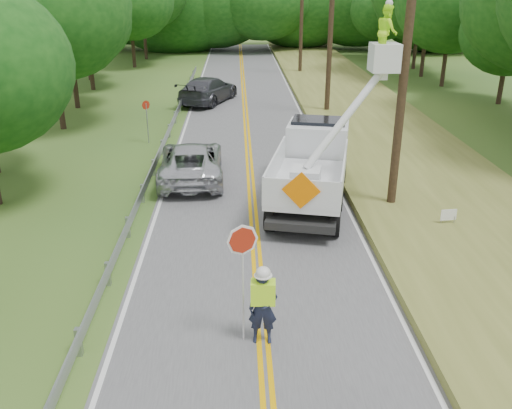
{
  "coord_description": "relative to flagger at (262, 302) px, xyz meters",
  "views": [
    {
      "loc": [
        -0.54,
        -9.1,
        7.78
      ],
      "look_at": [
        0.0,
        6.0,
        1.5
      ],
      "focal_mm": 38.33,
      "sensor_mm": 36.0,
      "label": 1
    }
  ],
  "objects": [
    {
      "name": "treeline_right",
      "position": [
        15.78,
        23.3,
        5.3
      ],
      "size": [
        11.27,
        52.31,
        11.54
      ],
      "color": "#332319",
      "rests_on": "ground"
    },
    {
      "name": "treeline_left",
      "position": [
        -10.22,
        28.68,
        4.67
      ],
      "size": [
        10.39,
        55.42,
        11.0
      ],
      "color": "#332319",
      "rests_on": "ground"
    },
    {
      "name": "tall_grass_verge",
      "position": [
        7.12,
        12.66,
        -0.91
      ],
      "size": [
        7.0,
        96.0,
        0.3
      ],
      "primitive_type": "cube",
      "color": "brown",
      "rests_on": "ground"
    },
    {
      "name": "ground",
      "position": [
        0.02,
        -1.34,
        -1.06
      ],
      "size": [
        140.0,
        140.0,
        0.0
      ],
      "primitive_type": "plane",
      "color": "#2C5321",
      "rests_on": "ground"
    },
    {
      "name": "yard_sign",
      "position": [
        6.39,
        5.73,
        -0.5
      ],
      "size": [
        0.54,
        0.09,
        0.78
      ],
      "color": "white",
      "rests_on": "ground"
    },
    {
      "name": "suv_darkgrey",
      "position": [
        -2.41,
        26.27,
        -0.19
      ],
      "size": [
        4.32,
        6.3,
        1.69
      ],
      "primitive_type": "imported",
      "rotation": [
        0.0,
        0.0,
        2.77
      ],
      "color": "#3E3F47",
      "rests_on": "road"
    },
    {
      "name": "treeline_horizon",
      "position": [
        0.61,
        55.0,
        4.44
      ],
      "size": [
        56.29,
        14.86,
        12.17
      ],
      "color": "#114110",
      "rests_on": "ground"
    },
    {
      "name": "bucket_truck",
      "position": [
        2.54,
        9.23,
        0.52
      ],
      "size": [
        4.55,
        7.56,
        7.01
      ],
      "color": "black",
      "rests_on": "road"
    },
    {
      "name": "flagger",
      "position": [
        0.0,
        0.0,
        0.0
      ],
      "size": [
        1.13,
        0.46,
        2.93
      ],
      "color": "#191E33",
      "rests_on": "road"
    },
    {
      "name": "road",
      "position": [
        0.02,
        12.66,
        -1.05
      ],
      "size": [
        7.2,
        96.0,
        0.03
      ],
      "color": "#504F52",
      "rests_on": "ground"
    },
    {
      "name": "suv_silver",
      "position": [
        -2.42,
        11.13,
        -0.28
      ],
      "size": [
        2.78,
        5.6,
        1.53
      ],
      "primitive_type": "imported",
      "rotation": [
        0.0,
        0.0,
        3.19
      ],
      "color": "#B7B9BF",
      "rests_on": "road"
    },
    {
      "name": "guardrail",
      "position": [
        -4.0,
        13.56,
        -0.51
      ],
      "size": [
        0.18,
        48.0,
        0.77
      ],
      "color": "#96999D",
      "rests_on": "ground"
    },
    {
      "name": "stop_sign_permanent",
      "position": [
        -5.02,
        16.61,
        0.35
      ],
      "size": [
        0.35,
        0.34,
        2.18
      ],
      "color": "#96999D",
      "rests_on": "ground"
    },
    {
      "name": "utility_poles",
      "position": [
        5.02,
        15.67,
        4.21
      ],
      "size": [
        1.6,
        43.3,
        10.0
      ],
      "color": "black",
      "rests_on": "ground"
    }
  ]
}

